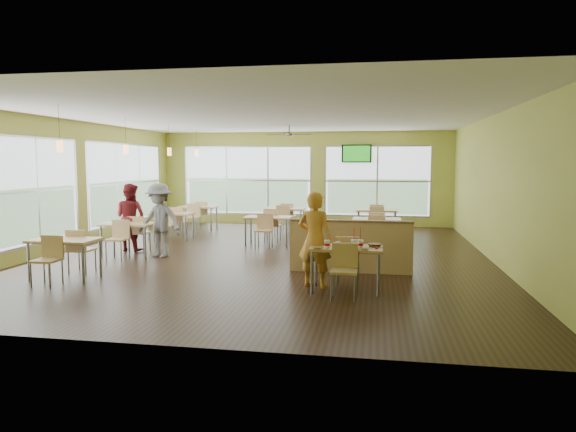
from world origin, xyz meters
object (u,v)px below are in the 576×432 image
object	(u,v)px
half_wall_divider	(351,246)
food_basket	(375,245)
man_plaid	(315,240)
main_table	(346,254)

from	to	relation	value
half_wall_divider	food_basket	distance (m)	1.46
half_wall_divider	man_plaid	bearing A→B (deg)	-113.11
food_basket	half_wall_divider	bearing A→B (deg)	109.09
half_wall_divider	food_basket	world-z (taller)	half_wall_divider
main_table	food_basket	xyz separation A→B (m)	(0.47, 0.09, 0.15)
man_plaid	food_basket	size ratio (longest dim) A/B	7.15
half_wall_divider	man_plaid	size ratio (longest dim) A/B	1.44
main_table	man_plaid	world-z (taller)	man_plaid
man_plaid	main_table	bearing A→B (deg)	177.56
main_table	food_basket	distance (m)	0.50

